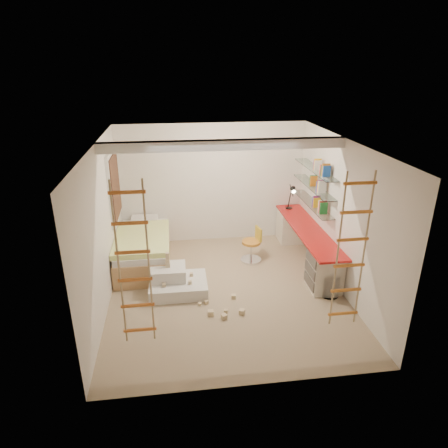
{
  "coord_description": "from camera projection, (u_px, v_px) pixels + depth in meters",
  "views": [
    {
      "loc": [
        -0.84,
        -6.03,
        3.76
      ],
      "look_at": [
        0.0,
        0.3,
        1.15
      ],
      "focal_mm": 32.0,
      "sensor_mm": 36.0,
      "label": 1
    }
  ],
  "objects": [
    {
      "name": "rope_ladder_right",
      "position": [
        351.0,
        253.0,
        5.05
      ],
      "size": [
        0.41,
        0.04,
        2.13
      ],
      "primitive_type": null,
      "color": "orange",
      "rests_on": "ceiling"
    },
    {
      "name": "play_platform",
      "position": [
        176.0,
        282.0,
        6.99
      ],
      "size": [
        1.0,
        0.79,
        0.44
      ],
      "color": "silver",
      "rests_on": "floor"
    },
    {
      "name": "toy_blocks",
      "position": [
        198.0,
        289.0,
        6.68
      ],
      "size": [
        1.29,
        1.1,
        0.71
      ],
      "color": "#CCB284",
      "rests_on": "floor"
    },
    {
      "name": "window_frame",
      "position": [
        114.0,
        186.0,
        7.61
      ],
      "size": [
        0.06,
        1.15,
        1.35
      ],
      "primitive_type": "cube",
      "color": "white",
      "rests_on": "wall_left"
    },
    {
      "name": "window_blind",
      "position": [
        116.0,
        186.0,
        7.62
      ],
      "size": [
        0.02,
        1.0,
        1.2
      ],
      "primitive_type": "cube",
      "color": "#4C2D1E",
      "rests_on": "window_frame"
    },
    {
      "name": "task_lamp",
      "position": [
        292.0,
        194.0,
        8.51
      ],
      "size": [
        0.14,
        0.36,
        0.57
      ],
      "color": "black",
      "rests_on": "desk"
    },
    {
      "name": "rope_ladder_left",
      "position": [
        134.0,
        266.0,
        4.72
      ],
      "size": [
        0.41,
        0.04,
        2.13
      ],
      "primitive_type": null,
      "color": "#C86222",
      "rests_on": "ceiling"
    },
    {
      "name": "bed",
      "position": [
        144.0,
        249.0,
        7.88
      ],
      "size": [
        1.02,
        2.0,
        0.69
      ],
      "color": "#AD7F51",
      "rests_on": "floor"
    },
    {
      "name": "floor",
      "position": [
        226.0,
        290.0,
        7.06
      ],
      "size": [
        4.5,
        4.5,
        0.0
      ],
      "primitive_type": "plane",
      "color": "#978161",
      "rests_on": "ground"
    },
    {
      "name": "swivel_chair",
      "position": [
        252.0,
        249.0,
        8.02
      ],
      "size": [
        0.49,
        0.49,
        0.71
      ],
      "color": "#B87323",
      "rests_on": "floor"
    },
    {
      "name": "books",
      "position": [
        314.0,
        180.0,
        7.71
      ],
      "size": [
        0.14,
        0.58,
        0.92
      ],
      "color": "#1E722D",
      "rests_on": "shelves"
    },
    {
      "name": "shelves",
      "position": [
        313.0,
        187.0,
        7.76
      ],
      "size": [
        0.25,
        1.8,
        0.71
      ],
      "color": "white",
      "rests_on": "wall_right"
    },
    {
      "name": "ceiling_beam",
      "position": [
        224.0,
        145.0,
        6.39
      ],
      "size": [
        4.0,
        0.18,
        0.16
      ],
      "primitive_type": "cube",
      "color": "white",
      "rests_on": "ceiling"
    },
    {
      "name": "desk",
      "position": [
        306.0,
        244.0,
        7.91
      ],
      "size": [
        0.56,
        2.8,
        0.75
      ],
      "color": "red",
      "rests_on": "floor"
    },
    {
      "name": "waste_bin",
      "position": [
        330.0,
        286.0,
        6.84
      ],
      "size": [
        0.3,
        0.3,
        0.37
      ],
      "primitive_type": "cylinder",
      "color": "white",
      "rests_on": "floor"
    }
  ]
}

